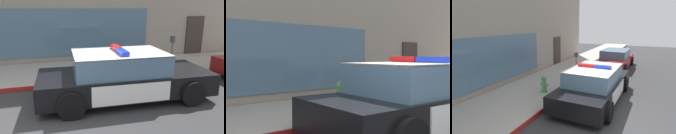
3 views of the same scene
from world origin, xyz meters
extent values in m
cube|color=#A39E93|center=(0.00, 3.82, 0.07)|extent=(48.00, 3.00, 0.15)
cube|color=maroon|center=(0.00, 2.31, 0.08)|extent=(28.80, 0.04, 0.14)
cube|color=#382D28|center=(7.77, 5.34, 1.05)|extent=(1.00, 0.08, 2.10)
cube|color=black|center=(2.49, 0.98, 0.50)|extent=(4.90, 2.00, 0.60)
cube|color=silver|center=(4.04, 0.94, 0.67)|extent=(1.70, 1.87, 0.05)
cube|color=silver|center=(0.79, 1.04, 0.67)|extent=(1.41, 1.86, 0.05)
cube|color=silver|center=(2.42, 1.93, 0.50)|extent=(2.03, 0.09, 0.51)
cube|color=silver|center=(2.36, 0.05, 0.50)|extent=(2.03, 0.09, 0.51)
cube|color=yellow|center=(2.42, 1.94, 0.50)|extent=(0.22, 0.02, 0.26)
cube|color=slate|center=(2.29, 0.99, 1.07)|extent=(2.57, 1.75, 0.60)
cube|color=silver|center=(2.29, 0.99, 1.36)|extent=(2.57, 1.75, 0.04)
cube|color=red|center=(2.30, 1.32, 1.44)|extent=(0.22, 0.64, 0.11)
cube|color=blue|center=(2.28, 0.66, 1.44)|extent=(0.22, 0.64, 0.11)
cylinder|color=black|center=(4.11, 1.86, 0.34)|extent=(0.69, 0.24, 0.68)
cylinder|color=black|center=(4.06, 0.01, 0.34)|extent=(0.69, 0.24, 0.68)
cylinder|color=black|center=(0.92, 1.96, 0.34)|extent=(0.69, 0.24, 0.68)
cylinder|color=black|center=(0.86, 0.11, 0.34)|extent=(0.69, 0.24, 0.68)
cylinder|color=#4C994C|center=(2.03, 3.09, 0.20)|extent=(0.28, 0.28, 0.10)
cylinder|color=#4C994C|center=(2.03, 3.09, 0.47)|extent=(0.19, 0.19, 0.45)
sphere|color=#4C994C|center=(2.03, 3.09, 0.77)|extent=(0.22, 0.22, 0.22)
cylinder|color=gray|center=(2.03, 3.09, 0.84)|extent=(0.06, 0.06, 0.05)
cylinder|color=gray|center=(2.03, 2.95, 0.50)|extent=(0.09, 0.10, 0.09)
cylinder|color=gray|center=(2.03, 3.24, 0.50)|extent=(0.09, 0.10, 0.09)
cylinder|color=gray|center=(2.18, 3.09, 0.46)|extent=(0.10, 0.12, 0.12)
cube|color=maroon|center=(8.68, 1.28, 0.48)|extent=(4.71, 1.96, 0.56)
cube|color=slate|center=(8.68, 1.28, 1.01)|extent=(2.47, 1.70, 0.56)
cylinder|color=black|center=(10.25, 2.13, 0.32)|extent=(0.65, 0.22, 0.64)
cylinder|color=black|center=(10.18, 0.33, 0.32)|extent=(0.65, 0.22, 0.64)
cylinder|color=black|center=(7.18, 2.24, 0.32)|extent=(0.65, 0.22, 0.64)
cylinder|color=black|center=(7.12, 0.44, 0.32)|extent=(0.65, 0.22, 0.64)
cylinder|color=slate|center=(4.99, 2.78, 0.70)|extent=(0.06, 0.06, 1.10)
cube|color=#474C51|center=(4.99, 2.78, 1.37)|extent=(0.12, 0.18, 0.24)
camera|label=1|loc=(0.55, -4.69, 2.60)|focal=35.20mm
camera|label=2|loc=(-2.15, -2.19, 1.51)|focal=43.56mm
camera|label=3|loc=(-4.73, -0.95, 3.02)|focal=30.82mm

